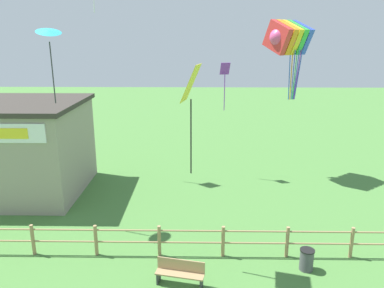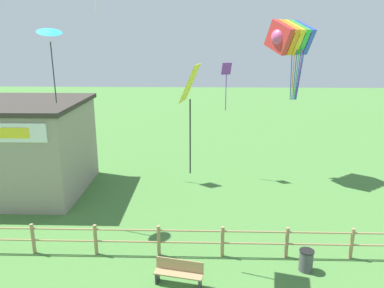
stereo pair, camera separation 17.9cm
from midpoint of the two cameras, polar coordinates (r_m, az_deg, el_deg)
name	(u,v)px [view 1 (the left image)]	position (r m, az deg, el deg)	size (l,w,h in m)	color
wooden_fence	(191,239)	(15.19, -0.48, -14.29)	(17.77, 0.14, 1.29)	#9E7F56
seaside_building	(22,148)	(22.57, -24.74, -0.50)	(6.69, 6.35, 5.10)	gray
park_bench_near_fence	(180,272)	(13.82, -2.20, -18.89)	(1.76, 0.74, 0.91)	#9E7F56
trash_bin	(307,260)	(15.16, 16.72, -16.51)	(0.55, 0.55, 0.83)	#4C4C51
kite_rainbow_parafoil	(288,37)	(23.32, 14.25, 15.46)	(3.35, 3.19, 4.65)	#E54C8C
kite_yellow_diamond	(191,94)	(12.83, -0.57, 7.58)	(0.73, 1.07, 3.87)	yellow
kite_cyan_delta	(49,34)	(17.17, -21.29, 15.33)	(1.41, 1.40, 3.21)	#2DB2C6
kite_purple_streamer	(225,78)	(22.46, 4.79, 10.02)	(0.62, 0.46, 2.83)	purple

